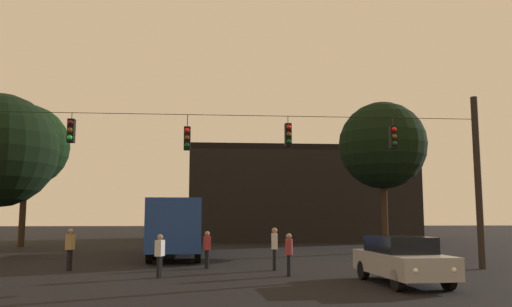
# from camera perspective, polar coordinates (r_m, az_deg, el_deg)

# --- Properties ---
(ground_plane) EXTENTS (168.00, 168.00, 0.00)m
(ground_plane) POSITION_cam_1_polar(r_m,az_deg,el_deg) (30.32, -2.91, -11.10)
(ground_plane) COLOR black
(ground_plane) RESTS_ON ground
(overhead_signal_span) EXTENTS (20.55, 0.44, 7.27)m
(overhead_signal_span) POSITION_cam_1_polar(r_m,az_deg,el_deg) (20.77, -2.03, -1.57)
(overhead_signal_span) COLOR black
(overhead_signal_span) RESTS_ON ground
(city_bus) EXTENTS (2.91, 11.08, 3.00)m
(city_bus) POSITION_cam_1_polar(r_m,az_deg,el_deg) (28.59, -8.78, -7.53)
(city_bus) COLOR navy
(city_bus) RESTS_ON ground
(car_near_right) EXTENTS (2.07, 4.43, 1.52)m
(car_near_right) POSITION_cam_1_polar(r_m,az_deg,el_deg) (17.43, 15.94, -11.27)
(car_near_right) COLOR #99999E
(car_near_right) RESTS_ON ground
(pedestrian_crossing_left) EXTENTS (0.27, 0.38, 1.71)m
(pedestrian_crossing_left) POSITION_cam_1_polar(r_m,az_deg,el_deg) (20.97, 2.08, -10.29)
(pedestrian_crossing_left) COLOR black
(pedestrian_crossing_left) RESTS_ON ground
(pedestrian_crossing_center) EXTENTS (0.34, 0.42, 1.53)m
(pedestrian_crossing_center) POSITION_cam_1_polar(r_m,az_deg,el_deg) (18.80, -10.70, -10.90)
(pedestrian_crossing_center) COLOR black
(pedestrian_crossing_center) RESTS_ON ground
(pedestrian_crossing_right) EXTENTS (0.32, 0.41, 1.54)m
(pedestrian_crossing_right) POSITION_cam_1_polar(r_m,az_deg,el_deg) (19.03, 3.70, -10.94)
(pedestrian_crossing_right) COLOR black
(pedestrian_crossing_right) RESTS_ON ground
(pedestrian_near_bus) EXTENTS (0.32, 0.41, 1.67)m
(pedestrian_near_bus) POSITION_cam_1_polar(r_m,az_deg,el_deg) (22.23, -20.05, -9.75)
(pedestrian_near_bus) COLOR black
(pedestrian_near_bus) RESTS_ON ground
(pedestrian_trailing) EXTENTS (0.32, 0.41, 1.55)m
(pedestrian_trailing) POSITION_cam_1_polar(r_m,az_deg,el_deg) (21.81, -5.48, -10.41)
(pedestrian_trailing) COLOR black
(pedestrian_trailing) RESTS_ON ground
(corner_building) EXTENTS (19.51, 13.33, 8.17)m
(corner_building) POSITION_cam_1_polar(r_m,az_deg,el_deg) (48.91, 4.41, -4.73)
(corner_building) COLOR black
(corner_building) RESTS_ON ground
(tree_left_silhouette) EXTENTS (5.37, 5.37, 9.20)m
(tree_left_silhouette) POSITION_cam_1_polar(r_m,az_deg,el_deg) (32.46, 13.95, 0.86)
(tree_left_silhouette) COLOR #2D2116
(tree_left_silhouette) RESTS_ON ground
(tree_right_far) EXTENTS (6.02, 6.02, 10.23)m
(tree_right_far) POSITION_cam_1_polar(r_m,az_deg,el_deg) (40.51, -24.26, 0.76)
(tree_right_far) COLOR #2D2116
(tree_right_far) RESTS_ON ground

